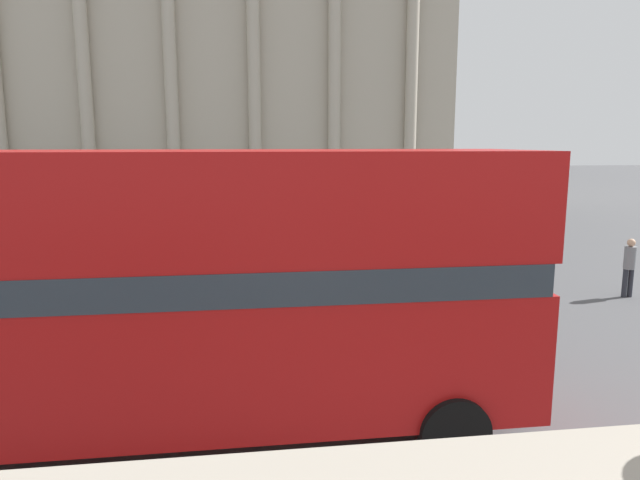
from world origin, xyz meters
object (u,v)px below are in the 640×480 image
traffic_light_near (129,223)px  traffic_light_mid (174,193)px  traffic_light_far (216,188)px  pedestrian_white (221,216)px  car_black (427,213)px  plaza_building_left (215,41)px  pedestrian_blue (484,234)px  pedestrian_grey (629,264)px  double_decker_bus (153,287)px

traffic_light_near → traffic_light_mid: size_ratio=1.03×
traffic_light_near → traffic_light_mid: (0.05, 8.51, -0.06)m
traffic_light_far → pedestrian_white: 1.91m
car_black → pedestrian_white: bearing=176.0°
plaza_building_left → pedestrian_blue: bearing=-67.5°
pedestrian_blue → pedestrian_grey: bearing=19.2°
double_decker_bus → traffic_light_mid: size_ratio=2.81×
car_black → traffic_light_far: bearing=168.2°
double_decker_bus → car_black: size_ratio=2.61×
car_black → pedestrian_white: 11.03m
car_black → pedestrian_blue: pedestrian_blue is taller
traffic_light_near → traffic_light_far: 14.64m
pedestrian_grey → pedestrian_white: bearing=-154.4°
traffic_light_mid → traffic_light_far: traffic_light_mid is taller
traffic_light_mid → pedestrian_grey: traffic_light_mid is taller
traffic_light_mid → traffic_light_far: (1.28, 6.07, -0.29)m
double_decker_bus → traffic_light_near: double_decker_bus is taller
plaza_building_left → pedestrian_white: (0.88, -21.21, -11.21)m
traffic_light_mid → pedestrian_blue: 11.92m
pedestrian_blue → pedestrian_grey: (1.69, -6.17, 0.07)m
traffic_light_near → pedestrian_blue: size_ratio=2.51×
traffic_light_far → car_black: size_ratio=0.82×
plaza_building_left → traffic_light_mid: (-0.65, -25.81, -9.73)m
traffic_light_far → pedestrian_blue: size_ratio=2.14×
plaza_building_left → traffic_light_mid: 27.59m
pedestrian_white → pedestrian_blue: 11.67m
traffic_light_near → traffic_light_mid: bearing=89.6°
double_decker_bus → pedestrian_white: double_decker_bus is taller
traffic_light_near → car_black: traffic_light_near is taller
traffic_light_near → pedestrian_grey: bearing=5.7°
pedestrian_blue → plaza_building_left: bearing=-153.6°
double_decker_bus → traffic_light_mid: double_decker_bus is taller
traffic_light_near → car_black: 20.09m
car_black → pedestrian_white: size_ratio=2.31×
car_black → pedestrian_grey: pedestrian_grey is taller
plaza_building_left → car_black: (11.57, -18.53, -11.57)m
car_black → pedestrian_grey: 14.50m
plaza_building_left → pedestrian_grey: plaza_building_left is taller
pedestrian_white → pedestrian_blue: size_ratio=1.14×
pedestrian_grey → pedestrian_blue: bearing=175.6°
traffic_light_far → car_black: bearing=6.3°
pedestrian_white → traffic_light_near: bearing=-140.7°
pedestrian_white → plaza_building_left: bearing=48.5°
traffic_light_near → pedestrian_white: traffic_light_near is taller
plaza_building_left → traffic_light_mid: bearing=-91.4°
traffic_light_far → pedestrian_grey: 18.03m
traffic_light_near → traffic_light_mid: traffic_light_near is taller
traffic_light_far → pedestrian_white: bearing=-80.2°
traffic_light_mid → pedestrian_white: size_ratio=2.15×
traffic_light_near → traffic_light_far: traffic_light_near is taller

